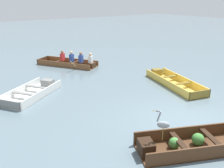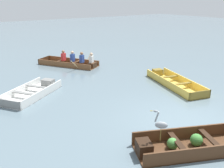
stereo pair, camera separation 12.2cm
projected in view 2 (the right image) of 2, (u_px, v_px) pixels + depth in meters
name	position (u px, v px, depth m)	size (l,w,h in m)	color
ground_plane	(188.00, 123.00, 8.08)	(80.00, 80.00, 0.00)	slate
dinghy_dark_varnish_foreground	(188.00, 145.00, 6.64)	(3.26, 2.24, 0.40)	#4C2D19
skiff_yellow_near_moored	(173.00, 82.00, 11.63)	(1.93, 3.72, 0.35)	#E5BC47
skiff_white_mid_moored	(34.00, 92.00, 10.44)	(2.95, 2.53, 0.34)	white
rowboat_wooden_brown_with_crew	(72.00, 62.00, 14.82)	(2.94, 3.64, 0.89)	brown
heron_on_dinghy	(161.00, 124.00, 6.24)	(0.37, 0.38, 0.84)	olive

